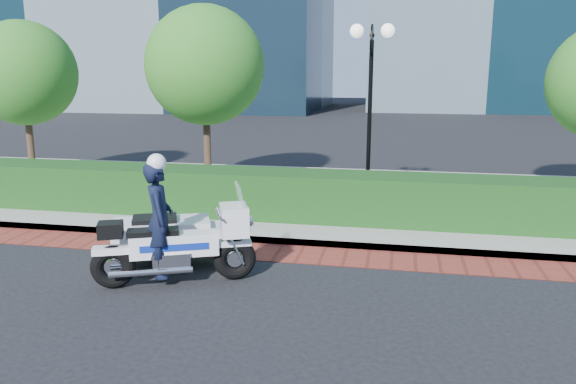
% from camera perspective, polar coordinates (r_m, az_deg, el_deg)
% --- Properties ---
extents(ground, '(120.00, 120.00, 0.00)m').
position_cam_1_polar(ground, '(9.02, -0.50, -9.39)').
color(ground, black).
rests_on(ground, ground).
extents(brick_strip, '(60.00, 1.00, 0.01)m').
position_cam_1_polar(brick_strip, '(10.40, 1.20, -6.35)').
color(brick_strip, maroon).
rests_on(brick_strip, ground).
extents(sidewalk, '(60.00, 8.00, 0.15)m').
position_cam_1_polar(sidewalk, '(14.67, 4.30, -0.54)').
color(sidewalk, gray).
rests_on(sidewalk, ground).
extents(hedge_main, '(18.00, 1.20, 1.00)m').
position_cam_1_polar(hedge_main, '(12.22, 2.95, -0.38)').
color(hedge_main, black).
rests_on(hedge_main, sidewalk).
extents(lamppost, '(1.02, 0.70, 4.21)m').
position_cam_1_polar(lamppost, '(13.42, 8.38, 10.60)').
color(lamppost, black).
rests_on(lamppost, sidewalk).
extents(tree_a, '(3.00, 3.00, 4.58)m').
position_cam_1_polar(tree_a, '(18.19, -25.28, 10.84)').
color(tree_a, '#332319').
rests_on(tree_a, sidewalk).
extents(tree_b, '(3.20, 3.20, 4.89)m').
position_cam_1_polar(tree_b, '(15.60, -8.44, 12.58)').
color(tree_b, '#332319').
rests_on(tree_b, sidewalk).
extents(police_motorcycle, '(2.67, 2.00, 2.10)m').
position_cam_1_polar(police_motorcycle, '(9.36, -12.15, -4.20)').
color(police_motorcycle, black).
rests_on(police_motorcycle, ground).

